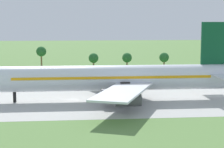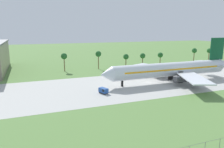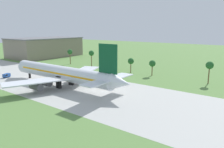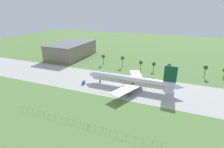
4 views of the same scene
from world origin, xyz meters
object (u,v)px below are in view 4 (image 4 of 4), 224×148
object	(u,v)px
jet_airliner	(132,81)
baggage_tug	(84,82)
no_stopping_sign	(89,126)
terminal_building	(71,50)

from	to	relation	value
jet_airliner	baggage_tug	xyz separation A→B (m)	(-37.53, -6.93, -4.70)
jet_airliner	no_stopping_sign	world-z (taller)	jet_airliner
no_stopping_sign	terminal_building	size ratio (longest dim) A/B	0.03
jet_airliner	baggage_tug	size ratio (longest dim) A/B	16.93
baggage_tug	no_stopping_sign	world-z (taller)	baggage_tug
jet_airliner	terminal_building	distance (m)	111.42
baggage_tug	terminal_building	bearing A→B (deg)	130.31
terminal_building	no_stopping_sign	bearing A→B (deg)	-52.42
jet_airliner	no_stopping_sign	bearing A→B (deg)	-97.52
baggage_tug	jet_airliner	bearing A→B (deg)	10.46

